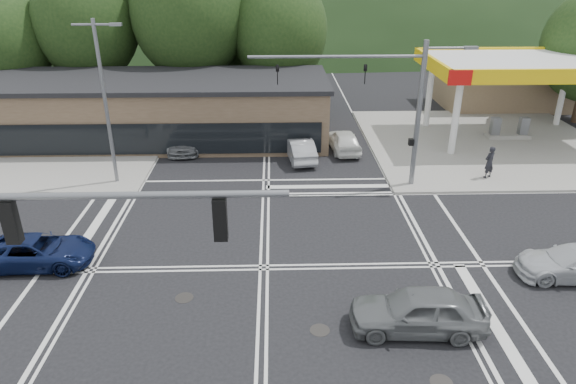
{
  "coord_description": "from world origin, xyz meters",
  "views": [
    {
      "loc": [
        0.5,
        -18.12,
        11.8
      ],
      "look_at": [
        1.13,
        4.48,
        1.4
      ],
      "focal_mm": 32.0,
      "sensor_mm": 36.0,
      "label": 1
    }
  ],
  "objects_px": {
    "car_northbound": "(185,138)",
    "pedestrian": "(489,162)",
    "car_queue_b": "(344,140)",
    "car_silver_east": "(576,263)",
    "car_blue_west": "(36,251)",
    "car_grey_center": "(418,311)",
    "car_queue_a": "(300,149)"
  },
  "relations": [
    {
      "from": "car_blue_west",
      "to": "car_queue_b",
      "type": "distance_m",
      "value": 19.85
    },
    {
      "from": "car_grey_center",
      "to": "car_queue_b",
      "type": "xyz_separation_m",
      "value": [
        -0.24,
        18.03,
        -0.07
      ]
    },
    {
      "from": "car_queue_b",
      "to": "car_northbound",
      "type": "bearing_deg",
      "value": -9.7
    },
    {
      "from": "car_blue_west",
      "to": "pedestrian",
      "type": "bearing_deg",
      "value": -70.5
    },
    {
      "from": "car_grey_center",
      "to": "car_queue_b",
      "type": "height_order",
      "value": "car_grey_center"
    },
    {
      "from": "car_silver_east",
      "to": "car_queue_b",
      "type": "relative_size",
      "value": 1.08
    },
    {
      "from": "car_queue_a",
      "to": "pedestrian",
      "type": "distance_m",
      "value": 11.29
    },
    {
      "from": "car_queue_b",
      "to": "car_silver_east",
      "type": "bearing_deg",
      "value": 110.93
    },
    {
      "from": "car_queue_a",
      "to": "car_grey_center",
      "type": "bearing_deg",
      "value": 93.36
    },
    {
      "from": "car_blue_west",
      "to": "car_northbound",
      "type": "bearing_deg",
      "value": -16.7
    },
    {
      "from": "car_silver_east",
      "to": "pedestrian",
      "type": "height_order",
      "value": "pedestrian"
    },
    {
      "from": "car_queue_b",
      "to": "car_grey_center",
      "type": "bearing_deg",
      "value": 85.44
    },
    {
      "from": "car_grey_center",
      "to": "car_queue_b",
      "type": "bearing_deg",
      "value": -176.05
    },
    {
      "from": "car_blue_west",
      "to": "pedestrian",
      "type": "relative_size",
      "value": 2.49
    },
    {
      "from": "car_blue_west",
      "to": "car_northbound",
      "type": "distance_m",
      "value": 14.85
    },
    {
      "from": "car_queue_b",
      "to": "pedestrian",
      "type": "relative_size",
      "value": 2.27
    },
    {
      "from": "pedestrian",
      "to": "car_queue_a",
      "type": "bearing_deg",
      "value": -46.95
    },
    {
      "from": "car_northbound",
      "to": "pedestrian",
      "type": "xyz_separation_m",
      "value": [
        18.31,
        -5.88,
        0.36
      ]
    },
    {
      "from": "car_blue_west",
      "to": "car_queue_a",
      "type": "distance_m",
      "value": 16.69
    },
    {
      "from": "car_blue_west",
      "to": "car_queue_b",
      "type": "height_order",
      "value": "car_queue_b"
    },
    {
      "from": "car_grey_center",
      "to": "car_queue_a",
      "type": "bearing_deg",
      "value": -165.81
    },
    {
      "from": "car_blue_west",
      "to": "car_grey_center",
      "type": "xyz_separation_m",
      "value": [
        14.79,
        -4.53,
        0.14
      ]
    },
    {
      "from": "car_grey_center",
      "to": "car_blue_west",
      "type": "bearing_deg",
      "value": -103.83
    },
    {
      "from": "car_blue_west",
      "to": "car_grey_center",
      "type": "bearing_deg",
      "value": -108.25
    },
    {
      "from": "car_silver_east",
      "to": "car_queue_a",
      "type": "relative_size",
      "value": 1.07
    },
    {
      "from": "car_northbound",
      "to": "pedestrian",
      "type": "distance_m",
      "value": 19.23
    },
    {
      "from": "car_grey_center",
      "to": "pedestrian",
      "type": "bearing_deg",
      "value": 153.2
    },
    {
      "from": "car_grey_center",
      "to": "car_northbound",
      "type": "height_order",
      "value": "car_grey_center"
    },
    {
      "from": "car_queue_a",
      "to": "car_queue_b",
      "type": "distance_m",
      "value": 3.32
    },
    {
      "from": "car_northbound",
      "to": "car_queue_b",
      "type": "bearing_deg",
      "value": -8.58
    },
    {
      "from": "car_silver_east",
      "to": "car_queue_a",
      "type": "height_order",
      "value": "car_queue_a"
    },
    {
      "from": "car_silver_east",
      "to": "car_northbound",
      "type": "bearing_deg",
      "value": -127.1
    }
  ]
}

